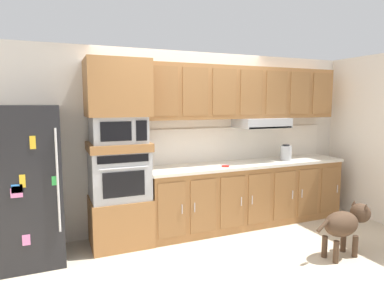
% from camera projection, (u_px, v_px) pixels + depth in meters
% --- Properties ---
extents(ground_plane, '(9.60, 9.60, 0.00)m').
position_uv_depth(ground_plane, '(216.00, 254.00, 3.96)').
color(ground_plane, beige).
extents(back_kitchen_wall, '(6.20, 0.12, 2.50)m').
position_uv_depth(back_kitchen_wall, '(182.00, 140.00, 4.82)').
color(back_kitchen_wall, beige).
rests_on(back_kitchen_wall, ground).
extents(refrigerator, '(0.76, 0.73, 1.76)m').
position_uv_depth(refrigerator, '(25.00, 185.00, 3.70)').
color(refrigerator, black).
rests_on(refrigerator, ground).
extents(oven_base_cabinet, '(0.74, 0.62, 0.60)m').
position_uv_depth(oven_base_cabinet, '(120.00, 221.00, 4.23)').
color(oven_base_cabinet, '#996638').
rests_on(oven_base_cabinet, ground).
extents(built_in_oven, '(0.70, 0.62, 0.60)m').
position_uv_depth(built_in_oven, '(119.00, 174.00, 4.16)').
color(built_in_oven, '#A8AAAF').
rests_on(built_in_oven, oven_base_cabinet).
extents(appliance_mid_shelf, '(0.74, 0.62, 0.10)m').
position_uv_depth(appliance_mid_shelf, '(118.00, 146.00, 4.12)').
color(appliance_mid_shelf, '#996638').
rests_on(appliance_mid_shelf, built_in_oven).
extents(microwave, '(0.64, 0.54, 0.32)m').
position_uv_depth(microwave, '(118.00, 130.00, 4.09)').
color(microwave, '#A8AAAF').
rests_on(microwave, appliance_mid_shelf).
extents(appliance_upper_cabinet, '(0.74, 0.62, 0.68)m').
position_uv_depth(appliance_upper_cabinet, '(117.00, 88.00, 4.03)').
color(appliance_upper_cabinet, '#996638').
rests_on(appliance_upper_cabinet, microwave).
extents(lower_cabinet_run, '(3.02, 0.63, 0.88)m').
position_uv_depth(lower_cabinet_run, '(248.00, 194.00, 4.93)').
color(lower_cabinet_run, '#996638').
rests_on(lower_cabinet_run, ground).
extents(countertop_slab, '(3.06, 0.64, 0.04)m').
position_uv_depth(countertop_slab, '(248.00, 164.00, 4.88)').
color(countertop_slab, silver).
rests_on(countertop_slab, lower_cabinet_run).
extents(backsplash_panel, '(3.06, 0.02, 0.50)m').
position_uv_depth(backsplash_panel, '(239.00, 143.00, 5.11)').
color(backsplash_panel, silver).
rests_on(backsplash_panel, countertop_slab).
extents(upper_cabinet_with_hood, '(3.02, 0.48, 0.88)m').
position_uv_depth(upper_cabinet_with_hood, '(246.00, 95.00, 4.88)').
color(upper_cabinet_with_hood, '#996638').
rests_on(upper_cabinet_with_hood, backsplash_panel).
extents(screwdriver, '(0.15, 0.16, 0.03)m').
position_uv_depth(screwdriver, '(225.00, 166.00, 4.53)').
color(screwdriver, red).
rests_on(screwdriver, countertop_slab).
extents(electric_kettle, '(0.17, 0.17, 0.24)m').
position_uv_depth(electric_kettle, '(286.00, 153.00, 5.06)').
color(electric_kettle, '#A8AAAF').
rests_on(electric_kettle, countertop_slab).
extents(dog, '(0.90, 0.33, 0.62)m').
position_uv_depth(dog, '(346.00, 223.00, 3.88)').
color(dog, '#473323').
rests_on(dog, ground).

